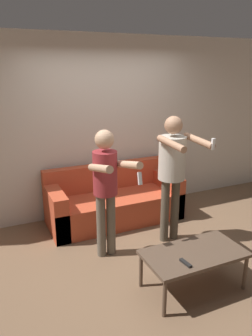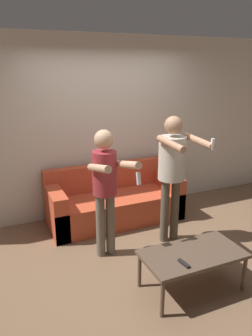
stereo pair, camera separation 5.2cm
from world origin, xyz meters
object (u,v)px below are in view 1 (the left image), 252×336
couch (114,202)px  person_standing_left (106,181)px  coffee_table (194,256)px  person_standing_right (173,164)px  remote_on_table (186,263)px

couch → person_standing_left: (-0.45, -0.89, 0.69)m
coffee_table → couch: bearing=94.3°
couch → coffee_table: 1.85m
couch → person_standing_right: 1.26m
person_standing_left → person_standing_right: person_standing_right is taller
person_standing_left → remote_on_table: person_standing_left is taller
person_standing_left → person_standing_right: bearing=0.6°
person_standing_left → remote_on_table: size_ratio=10.29×
couch → remote_on_table: (-0.06, -1.98, 0.16)m
person_standing_right → remote_on_table: 1.37m
coffee_table → remote_on_table: (-0.20, -0.14, 0.05)m
couch → remote_on_table: couch is taller
person_standing_right → coffee_table: size_ratio=1.59×
coffee_table → remote_on_table: size_ratio=6.88×
person_standing_right → coffee_table: (-0.31, -0.96, -0.68)m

